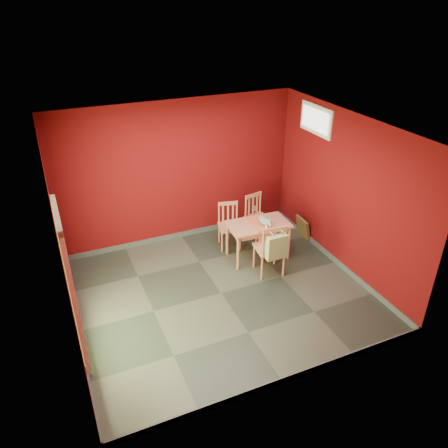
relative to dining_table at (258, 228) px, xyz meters
name	(u,v)px	position (x,y,z in m)	size (l,w,h in m)	color
ground	(221,293)	(-1.05, -0.75, -0.60)	(4.50, 4.50, 0.00)	#2D342D
room_shell	(221,291)	(-1.05, -0.75, -0.55)	(4.50, 4.50, 4.50)	#57080B
doorway	(69,283)	(-3.28, -1.15, 0.53)	(0.06, 1.01, 2.13)	#B7D838
window	(316,120)	(1.18, 0.25, 1.75)	(0.05, 0.90, 0.50)	white
outlet_plate	(254,209)	(0.55, 1.24, -0.30)	(0.08, 0.01, 0.12)	silver
dining_table	(258,228)	(0.00, 0.00, 0.00)	(1.13, 0.70, 0.68)	#B06B52
table_runner	(261,228)	(0.00, -0.10, 0.04)	(0.31, 0.60, 0.30)	#BD5332
chair_far_left	(229,225)	(-0.31, 0.58, -0.16)	(0.48, 0.48, 0.86)	#B06B52
chair_far_right	(257,216)	(0.32, 0.65, -0.14)	(0.49, 0.49, 0.89)	#B06B52
chair_near	(270,248)	(-0.05, -0.55, -0.10)	(0.51, 0.51, 0.98)	#B06B52
tote_bag	(277,247)	(-0.07, -0.78, 0.06)	(0.35, 0.20, 0.49)	#8BA066
cat	(265,219)	(0.09, -0.05, 0.18)	(0.19, 0.37, 0.18)	slate
picture_frame	(303,228)	(1.14, 0.26, -0.39)	(0.16, 0.42, 0.42)	brown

